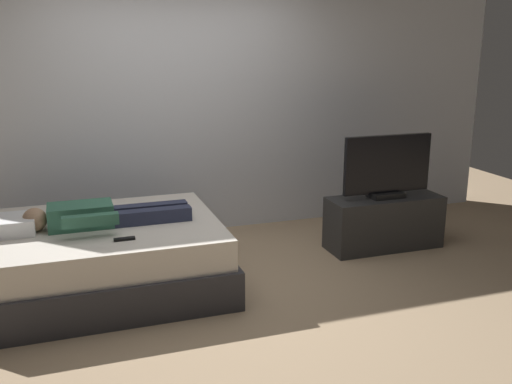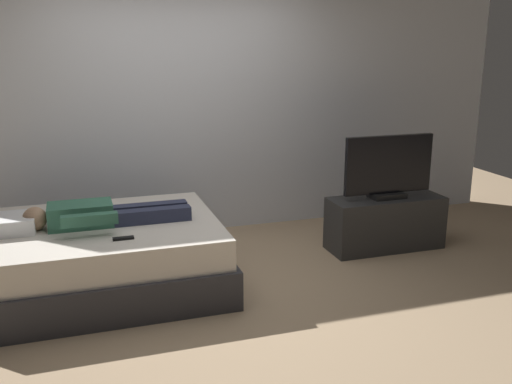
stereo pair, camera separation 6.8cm
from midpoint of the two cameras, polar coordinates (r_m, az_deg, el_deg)
name	(u,v)px [view 2 (the right image)]	position (r m, az deg, el deg)	size (l,w,h in m)	color
ground_plane	(220,297)	(4.48, -3.24, -10.46)	(10.00, 10.00, 0.00)	tan
back_wall	(214,95)	(5.81, -3.88, 9.72)	(6.40, 0.10, 2.80)	silver
bed	(97,257)	(4.69, -15.28, -6.33)	(1.97, 1.51, 0.54)	#333338
pillow	(1,225)	(4.61, -23.86, -3.04)	(0.48, 0.34, 0.12)	white
person	(98,215)	(4.54, -15.20, -2.23)	(1.26, 0.46, 0.18)	#387056
remote	(123,238)	(4.19, -12.76, -4.57)	(0.15, 0.04, 0.02)	black
tv_stand	(385,223)	(5.54, 13.21, -3.05)	(1.10, 0.40, 0.50)	#2D2D2D
tv	(388,168)	(5.40, 13.54, 2.36)	(0.88, 0.20, 0.59)	black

